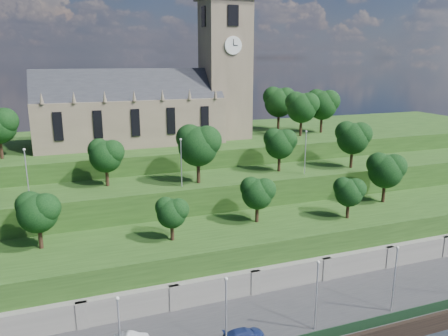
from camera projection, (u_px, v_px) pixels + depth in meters
name	position (u px, v px, depth m)	size (l,w,h in m)	color
promenade	(232.00, 334.00, 46.89)	(160.00, 12.00, 2.00)	#2D2D30
retaining_wall	(214.00, 294.00, 51.96)	(160.00, 2.10, 5.00)	slate
embankment_lower	(199.00, 261.00, 57.08)	(160.00, 12.00, 8.00)	#214216
embankment_upper	(178.00, 219.00, 66.60)	(160.00, 10.00, 12.00)	#214216
hilltop	(151.00, 176.00, 85.34)	(160.00, 32.00, 15.00)	#214216
church	(156.00, 100.00, 78.27)	(38.60, 12.35, 27.60)	#6D5E4C
trees_lower	(229.00, 194.00, 56.90)	(66.91, 8.68, 7.82)	black
trees_upper	(172.00, 146.00, 62.53)	(63.85, 8.19, 9.06)	black
trees_hilltop	(135.00, 109.00, 75.80)	(77.73, 15.68, 10.59)	black
lamp_posts_promenade	(226.00, 309.00, 41.68)	(60.36, 0.36, 7.91)	#B2B2B7
lamp_posts_upper	(181.00, 159.00, 61.40)	(40.36, 0.36, 6.99)	#B2B2B7
car_right	(244.00, 335.00, 44.18)	(1.74, 4.28, 1.24)	navy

